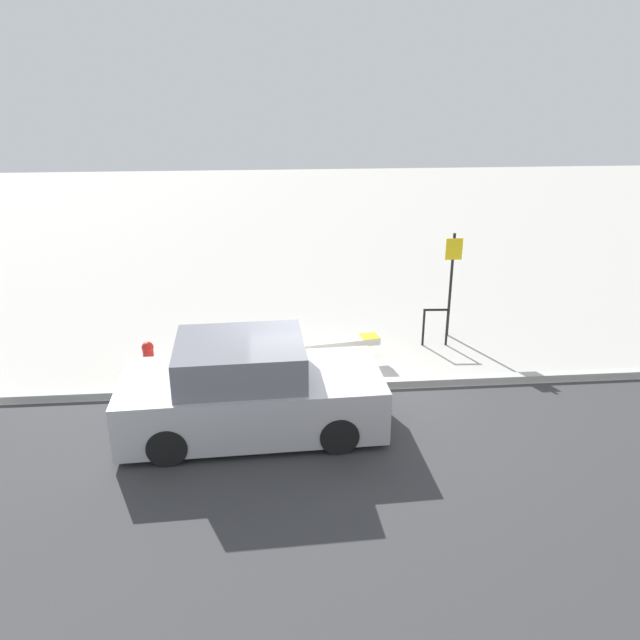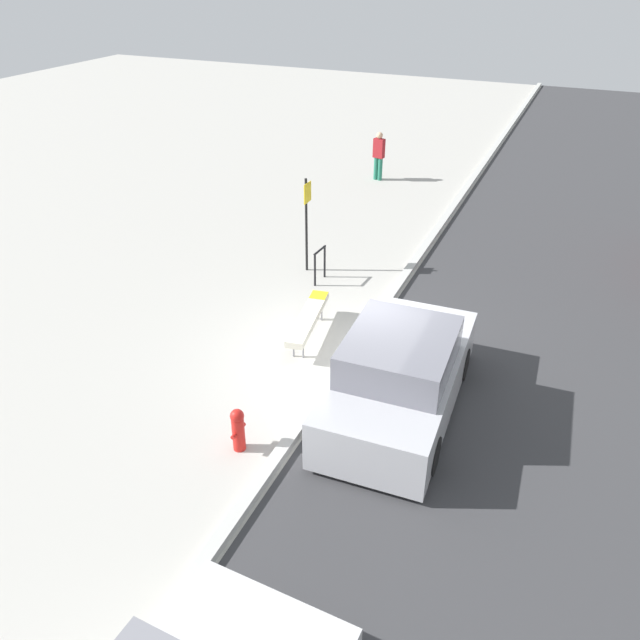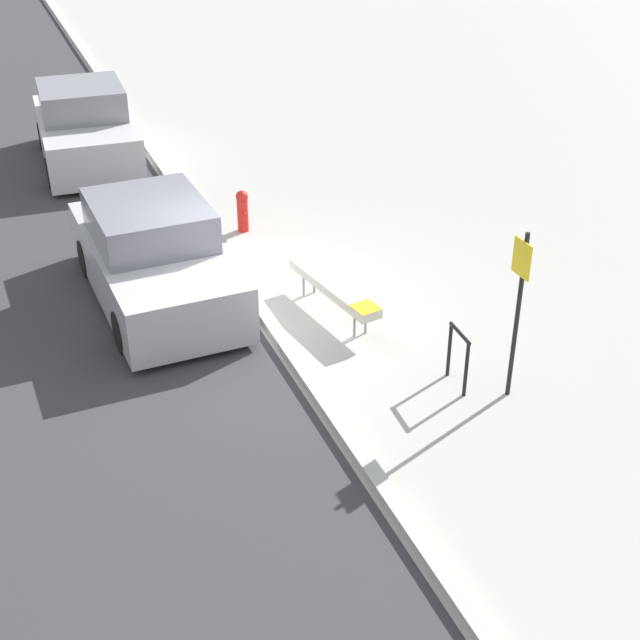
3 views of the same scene
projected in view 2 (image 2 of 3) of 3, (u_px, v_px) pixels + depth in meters
The scene contains 8 objects.
ground_plane at pixel (351, 355), 12.08m from camera, with size 60.00×60.00×0.00m, color #ADAAA3.
curb at pixel (351, 353), 12.05m from camera, with size 60.00×0.20×0.13m.
bench at pixel (308, 318), 12.42m from camera, with size 2.11×0.68×0.53m.
bike_rack at pixel (320, 262), 14.51m from camera, with size 0.55×0.08×0.83m.
sign_post at pixel (307, 217), 14.57m from camera, with size 0.36×0.08×2.30m.
fire_hydrant at pixel (238, 428), 9.63m from camera, with size 0.36×0.22×0.77m.
pedestrian at pixel (379, 155), 20.78m from camera, with size 0.27×0.39×1.60m.
parked_car_near at pixel (400, 376), 10.33m from camera, with size 4.16×1.99×1.55m.
Camera 2 is at (-9.42, -3.45, 6.80)m, focal length 35.00 mm.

